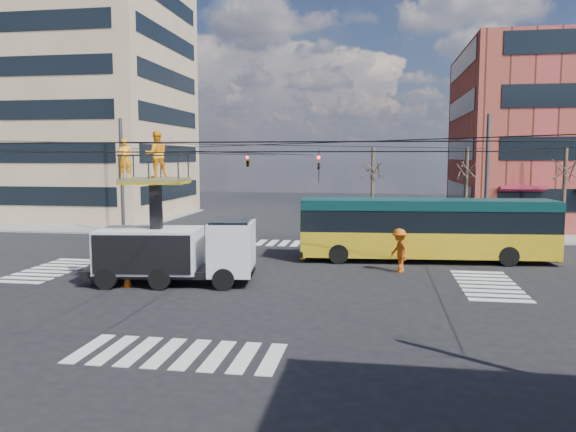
% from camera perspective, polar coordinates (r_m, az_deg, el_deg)
% --- Properties ---
extents(ground, '(120.00, 120.00, 0.00)m').
position_cam_1_polar(ground, '(25.38, -3.27, -6.22)').
color(ground, black).
rests_on(ground, ground).
extents(sidewalk_nw, '(18.00, 18.00, 0.12)m').
position_cam_1_polar(sidewalk_nw, '(52.60, -21.02, -0.19)').
color(sidewalk_nw, slate).
rests_on(sidewalk_nw, ground).
extents(crosswalks, '(22.40, 22.40, 0.02)m').
position_cam_1_polar(crosswalks, '(25.38, -3.27, -6.19)').
color(crosswalks, silver).
rests_on(crosswalks, ground).
extents(building_tower, '(18.06, 16.06, 30.00)m').
position_cam_1_polar(building_tower, '(56.23, -20.93, 15.48)').
color(building_tower, '#987660').
rests_on(building_tower, ground).
extents(overhead_network, '(24.24, 24.24, 8.00)m').
position_cam_1_polar(overhead_network, '(25.24, -3.30, 3.54)').
color(overhead_network, '#2D2D30').
rests_on(overhead_network, ground).
extents(tree_a, '(2.00, 2.00, 6.00)m').
position_cam_1_polar(tree_a, '(37.74, 8.61, 4.81)').
color(tree_a, '#382B21').
rests_on(tree_a, ground).
extents(tree_b, '(2.00, 2.00, 6.00)m').
position_cam_1_polar(tree_b, '(38.16, 17.68, 4.61)').
color(tree_b, '#382B21').
rests_on(tree_b, ground).
extents(tree_c, '(2.00, 2.00, 6.00)m').
position_cam_1_polar(tree_c, '(39.50, 26.34, 4.31)').
color(tree_c, '#382B21').
rests_on(tree_c, ground).
extents(utility_truck, '(7.23, 3.33, 6.47)m').
position_cam_1_polar(utility_truck, '(24.22, -11.38, -1.91)').
color(utility_truck, black).
rests_on(utility_truck, ground).
extents(city_bus, '(13.06, 3.59, 3.20)m').
position_cam_1_polar(city_bus, '(29.86, 13.80, -1.18)').
color(city_bus, gold).
rests_on(city_bus, ground).
extents(traffic_cone, '(0.36, 0.36, 0.73)m').
position_cam_1_polar(traffic_cone, '(24.34, -16.02, -6.09)').
color(traffic_cone, '#F2610A').
rests_on(traffic_cone, ground).
extents(worker_ground, '(0.59, 1.24, 2.06)m').
position_cam_1_polar(worker_ground, '(25.39, -13.98, -4.01)').
color(worker_ground, '#D04F0D').
rests_on(worker_ground, ground).
extents(flagger, '(1.27, 1.53, 2.06)m').
position_cam_1_polar(flagger, '(26.74, 11.25, -3.45)').
color(flagger, '#D8580D').
rests_on(flagger, ground).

